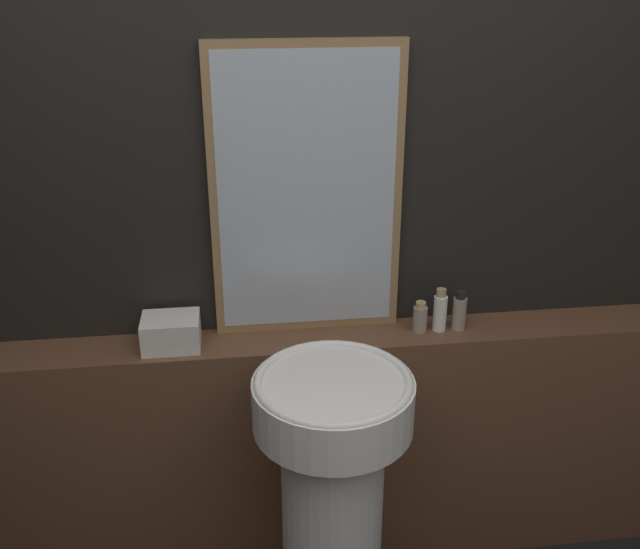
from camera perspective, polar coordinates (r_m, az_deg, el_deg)
name	(u,v)px	position (r m, az deg, el deg)	size (l,w,h in m)	color
wall_back	(316,214)	(2.23, -0.31, 4.89)	(8.00, 0.06, 2.50)	black
vanity_counter	(321,450)	(2.51, 0.10, -13.87)	(2.94, 0.19, 0.88)	brown
pedestal_sink	(332,498)	(2.15, 0.99, -17.46)	(0.44, 0.44, 0.96)	white
mirror	(307,194)	(2.16, -1.08, 6.43)	(0.58, 0.03, 0.90)	#937047
towel_stack	(171,332)	(2.24, -11.82, -4.53)	(0.18, 0.14, 0.10)	silver
shampoo_bottle	(420,318)	(2.30, 8.01, -3.43)	(0.04, 0.04, 0.10)	gray
conditioner_bottle	(440,311)	(2.31, 9.58, -2.91)	(0.04, 0.04, 0.14)	white
lotion_bottle	(459,312)	(2.33, 11.08, -2.93)	(0.04, 0.04, 0.13)	gray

